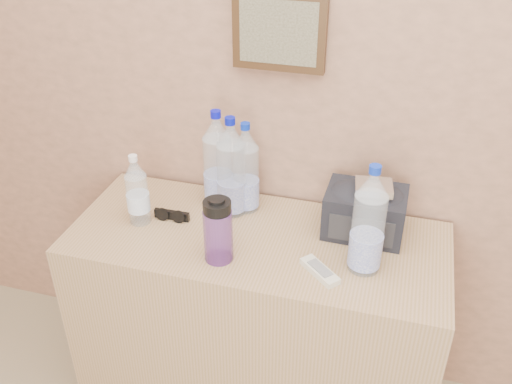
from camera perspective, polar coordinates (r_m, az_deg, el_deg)
picture_frame at (r=1.85m, az=2.34°, el=15.75°), size 0.30×0.03×0.25m
dresser at (r=2.15m, az=0.06°, el=-12.97°), size 1.26×0.52×0.79m
pet_large_a at (r=1.99m, az=-3.85°, el=2.73°), size 0.10×0.10×0.36m
pet_large_b at (r=1.97m, az=-1.03°, el=2.01°), size 0.09×0.09×0.33m
pet_large_c at (r=1.94m, az=-2.49°, el=2.03°), size 0.10×0.10×0.36m
pet_large_d at (r=1.71m, az=11.15°, el=-3.28°), size 0.10×0.10×0.36m
pet_small at (r=1.95m, az=-11.78°, el=-0.13°), size 0.07×0.07×0.26m
nalgene_bottle at (r=1.75m, az=-3.82°, el=-3.80°), size 0.09×0.09×0.22m
sunglasses at (r=2.00m, az=-8.40°, el=-2.29°), size 0.13×0.05×0.03m
ac_remote at (r=1.75m, az=6.40°, el=-7.86°), size 0.14×0.13×0.02m
toiletry_bag at (r=1.91m, az=10.86°, el=-1.74°), size 0.26×0.19×0.18m
foil_packet at (r=1.84m, az=11.70°, el=0.47°), size 0.13×0.11×0.02m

